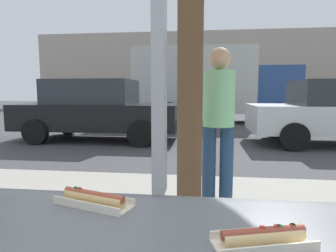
% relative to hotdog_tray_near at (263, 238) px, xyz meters
% --- Properties ---
extents(ground_plane, '(60.00, 60.00, 0.00)m').
position_rel_hotdog_tray_near_xyz_m(ground_plane, '(-0.33, 8.30, -0.94)').
color(ground_plane, '#424244').
extents(sidewalk_strip, '(16.00, 2.80, 0.13)m').
position_rel_hotdog_tray_near_xyz_m(sidewalk_strip, '(-0.33, 1.90, -0.88)').
color(sidewalk_strip, '#9E998E').
rests_on(sidewalk_strip, ground).
extents(building_facade_far, '(28.00, 1.20, 6.23)m').
position_rel_hotdog_tray_near_xyz_m(building_facade_far, '(-0.33, 23.87, 2.17)').
color(building_facade_far, '#A89E8E').
rests_on(building_facade_far, ground).
extents(hotdog_tray_near, '(0.27, 0.16, 0.05)m').
position_rel_hotdog_tray_near_xyz_m(hotdog_tray_near, '(0.00, 0.00, 0.00)').
color(hotdog_tray_near, beige).
rests_on(hotdog_tray_near, window_counter).
extents(hotdog_tray_far, '(0.30, 0.18, 0.05)m').
position_rel_hotdog_tray_near_xyz_m(hotdog_tray_far, '(-0.53, 0.21, -0.00)').
color(hotdog_tray_far, beige).
rests_on(hotdog_tray_far, window_counter).
extents(parked_car_black, '(4.33, 1.98, 1.64)m').
position_rel_hotdog_tray_near_xyz_m(parked_car_black, '(-3.01, 6.83, -0.11)').
color(parked_car_black, black).
rests_on(parked_car_black, ground).
extents(box_truck, '(6.79, 2.44, 3.15)m').
position_rel_hotdog_tray_near_xyz_m(box_truck, '(0.13, 11.96, 0.75)').
color(box_truck, beige).
rests_on(box_truck, ground).
extents(pedestrian, '(0.32, 0.32, 1.63)m').
position_rel_hotdog_tray_near_xyz_m(pedestrian, '(0.01, 2.24, 0.12)').
color(pedestrian, navy).
rests_on(pedestrian, sidewalk_strip).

